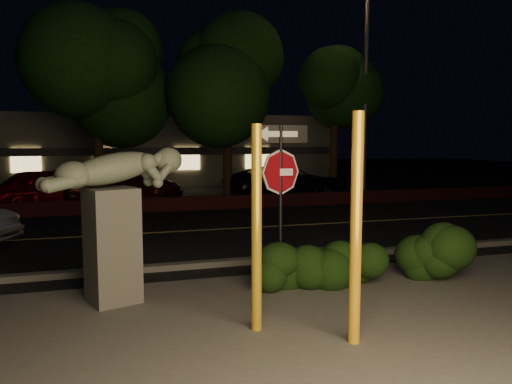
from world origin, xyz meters
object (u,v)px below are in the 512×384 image
(yellow_pole_right, at_px, (356,230))
(sculpture, at_px, (114,208))
(parked_car_dark, at_px, (287,183))
(streetlight, at_px, (363,74))
(yellow_pole_left, at_px, (257,229))
(parked_car_red, at_px, (51,188))
(signpost, at_px, (281,173))
(parked_car_darkred, at_px, (123,186))

(yellow_pole_right, xyz_separation_m, sculpture, (-2.86, 2.60, 0.05))
(yellow_pole_right, bearing_deg, parked_car_dark, 72.68)
(streetlight, xyz_separation_m, parked_car_dark, (-2.69, 1.57, -4.54))
(yellow_pole_left, distance_m, yellow_pole_right, 1.32)
(yellow_pole_right, distance_m, parked_car_dark, 15.31)
(yellow_pole_left, height_order, parked_car_red, yellow_pole_left)
(signpost, xyz_separation_m, sculpture, (-2.83, -0.09, -0.50))
(yellow_pole_right, distance_m, parked_car_darkred, 15.64)
(sculpture, distance_m, parked_car_red, 12.59)
(parked_car_red, height_order, parked_car_darkred, parked_car_red)
(parked_car_dark, bearing_deg, parked_car_darkred, 79.13)
(parked_car_red, bearing_deg, yellow_pole_right, -177.28)
(yellow_pole_left, xyz_separation_m, signpost, (1.03, 1.91, 0.62))
(yellow_pole_left, distance_m, parked_car_darkred, 14.75)
(sculpture, bearing_deg, yellow_pole_left, -64.54)
(yellow_pole_left, bearing_deg, sculpture, 134.58)
(sculpture, bearing_deg, parked_car_dark, 39.18)
(sculpture, height_order, parked_car_dark, sculpture)
(signpost, relative_size, parked_car_darkred, 0.56)
(streetlight, bearing_deg, sculpture, -153.67)
(parked_car_darkred, bearing_deg, parked_car_red, 84.88)
(yellow_pole_left, xyz_separation_m, streetlight, (8.30, 12.26, 3.89))
(parked_car_darkred, bearing_deg, yellow_pole_left, 169.76)
(signpost, bearing_deg, yellow_pole_left, -114.53)
(yellow_pole_left, bearing_deg, parked_car_darkred, 94.62)
(streetlight, height_order, parked_car_dark, streetlight)
(parked_car_dark, bearing_deg, yellow_pole_left, 154.26)
(signpost, relative_size, parked_car_dark, 0.52)
(parked_car_red, bearing_deg, signpost, -173.77)
(yellow_pole_right, height_order, streetlight, streetlight)
(yellow_pole_right, height_order, sculpture, yellow_pole_right)
(sculpture, relative_size, parked_car_darkred, 0.49)
(yellow_pole_left, bearing_deg, parked_car_dark, 67.90)
(parked_car_red, distance_m, parked_car_dark, 9.50)
(yellow_pole_left, xyz_separation_m, parked_car_dark, (5.61, 13.82, -0.65))
(yellow_pole_right, height_order, parked_car_darkred, yellow_pole_right)
(yellow_pole_left, bearing_deg, yellow_pole_right, -36.33)
(sculpture, bearing_deg, parked_car_red, 80.41)
(yellow_pole_left, height_order, parked_car_darkred, yellow_pole_left)
(sculpture, xyz_separation_m, parked_car_dark, (7.41, 12.00, -0.77))
(streetlight, xyz_separation_m, parked_car_darkred, (-9.49, 2.43, -4.56))
(sculpture, bearing_deg, parked_car_darkred, 68.16)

